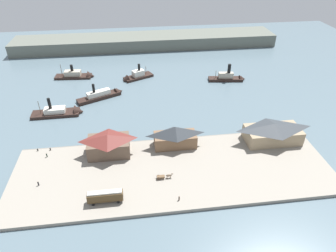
{
  "coord_description": "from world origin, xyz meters",
  "views": [
    {
      "loc": [
        -12.02,
        -99.5,
        71.6
      ],
      "look_at": [
        1.52,
        4.22,
        2.0
      ],
      "focal_mm": 32.25,
      "sensor_mm": 36.0,
      "label": 1
    }
  ],
  "objects_px": {
    "ferry_near_quay": "(103,95)",
    "ferry_approaching_east": "(135,77)",
    "ferry_shed_customs_shed": "(109,144)",
    "pedestrian_walking_west": "(38,184)",
    "pedestrian_near_cart": "(179,198)",
    "horse_cart": "(164,176)",
    "mooring_post_center_west": "(50,149)",
    "ferry_moored_west": "(229,78)",
    "ferry_shed_central_terminal": "(175,136)",
    "mooring_post_west": "(38,150)",
    "ferry_shed_east_terminal": "(273,132)",
    "street_tram": "(105,196)",
    "pedestrian_standing_center": "(47,155)",
    "ferry_mid_harbor": "(79,75)",
    "ferry_outer_harbor": "(63,112)"
  },
  "relations": [
    {
      "from": "horse_cart",
      "to": "ferry_mid_harbor",
      "type": "distance_m",
      "value": 96.64
    },
    {
      "from": "ferry_shed_central_terminal",
      "to": "horse_cart",
      "type": "relative_size",
      "value": 2.9
    },
    {
      "from": "ferry_shed_east_terminal",
      "to": "ferry_approaching_east",
      "type": "bearing_deg",
      "value": 127.25
    },
    {
      "from": "ferry_shed_customs_shed",
      "to": "mooring_post_center_west",
      "type": "distance_m",
      "value": 22.9
    },
    {
      "from": "mooring_post_center_west",
      "to": "ferry_mid_harbor",
      "type": "bearing_deg",
      "value": 87.84
    },
    {
      "from": "pedestrian_near_cart",
      "to": "ferry_near_quay",
      "type": "height_order",
      "value": "ferry_near_quay"
    },
    {
      "from": "street_tram",
      "to": "pedestrian_standing_center",
      "type": "height_order",
      "value": "street_tram"
    },
    {
      "from": "ferry_shed_central_terminal",
      "to": "pedestrian_walking_west",
      "type": "bearing_deg",
      "value": -161.91
    },
    {
      "from": "pedestrian_walking_west",
      "to": "horse_cart",
      "type": "bearing_deg",
      "value": -2.83
    },
    {
      "from": "ferry_shed_east_terminal",
      "to": "ferry_mid_harbor",
      "type": "distance_m",
      "value": 110.19
    },
    {
      "from": "pedestrian_near_cart",
      "to": "ferry_moored_west",
      "type": "bearing_deg",
      "value": 63.58
    },
    {
      "from": "ferry_shed_east_terminal",
      "to": "pedestrian_standing_center",
      "type": "xyz_separation_m",
      "value": [
        -85.38,
        0.97,
        -3.17
      ]
    },
    {
      "from": "ferry_outer_harbor",
      "to": "pedestrian_near_cart",
      "type": "bearing_deg",
      "value": -53.32
    },
    {
      "from": "mooring_post_west",
      "to": "ferry_approaching_east",
      "type": "xyz_separation_m",
      "value": [
        38.65,
        61.85,
        -0.26
      ]
    },
    {
      "from": "horse_cart",
      "to": "pedestrian_walking_west",
      "type": "xyz_separation_m",
      "value": [
        -40.89,
        2.02,
        -0.15
      ]
    },
    {
      "from": "pedestrian_standing_center",
      "to": "mooring_post_west",
      "type": "height_order",
      "value": "pedestrian_standing_center"
    },
    {
      "from": "ferry_shed_customs_shed",
      "to": "pedestrian_walking_west",
      "type": "bearing_deg",
      "value": -147.86
    },
    {
      "from": "ferry_mid_harbor",
      "to": "mooring_post_center_west",
      "type": "bearing_deg",
      "value": -92.16
    },
    {
      "from": "mooring_post_center_west",
      "to": "ferry_approaching_east",
      "type": "xyz_separation_m",
      "value": [
        34.03,
        62.09,
        -0.26
      ]
    },
    {
      "from": "ferry_shed_customs_shed",
      "to": "ferry_near_quay",
      "type": "xyz_separation_m",
      "value": [
        -4.53,
        46.73,
        -3.85
      ]
    },
    {
      "from": "ferry_shed_east_terminal",
      "to": "horse_cart",
      "type": "distance_m",
      "value": 47.06
    },
    {
      "from": "mooring_post_west",
      "to": "ferry_near_quay",
      "type": "distance_m",
      "value": 47.56
    },
    {
      "from": "ferry_shed_customs_shed",
      "to": "street_tram",
      "type": "xyz_separation_m",
      "value": [
        -0.39,
        -23.91,
        -1.69
      ]
    },
    {
      "from": "pedestrian_standing_center",
      "to": "ferry_moored_west",
      "type": "bearing_deg",
      "value": 33.59
    },
    {
      "from": "horse_cart",
      "to": "mooring_post_center_west",
      "type": "bearing_deg",
      "value": 153.19
    },
    {
      "from": "horse_cart",
      "to": "ferry_near_quay",
      "type": "bearing_deg",
      "value": 110.13
    },
    {
      "from": "ferry_shed_east_terminal",
      "to": "ferry_moored_west",
      "type": "xyz_separation_m",
      "value": [
        0.91,
        58.26,
        -3.51
      ]
    },
    {
      "from": "pedestrian_walking_west",
      "to": "pedestrian_near_cart",
      "type": "distance_m",
      "value": 45.93
    },
    {
      "from": "ferry_shed_central_terminal",
      "to": "ferry_shed_east_terminal",
      "type": "bearing_deg",
      "value": -2.62
    },
    {
      "from": "ferry_shed_east_terminal",
      "to": "pedestrian_near_cart",
      "type": "xyz_separation_m",
      "value": [
        -40.86,
        -25.81,
        -3.2
      ]
    },
    {
      "from": "ferry_near_quay",
      "to": "ferry_shed_east_terminal",
      "type": "bearing_deg",
      "value": -35.0
    },
    {
      "from": "ferry_outer_harbor",
      "to": "ferry_shed_central_terminal",
      "type": "bearing_deg",
      "value": -33.81
    },
    {
      "from": "ferry_shed_central_terminal",
      "to": "pedestrian_walking_west",
      "type": "distance_m",
      "value": 49.78
    },
    {
      "from": "ferry_moored_west",
      "to": "ferry_shed_central_terminal",
      "type": "bearing_deg",
      "value": -124.51
    },
    {
      "from": "street_tram",
      "to": "ferry_near_quay",
      "type": "relative_size",
      "value": 0.46
    },
    {
      "from": "ferry_shed_customs_shed",
      "to": "pedestrian_near_cart",
      "type": "distance_m",
      "value": 34.31
    },
    {
      "from": "ferry_shed_central_terminal",
      "to": "ferry_mid_harbor",
      "type": "height_order",
      "value": "ferry_shed_central_terminal"
    },
    {
      "from": "ferry_shed_central_terminal",
      "to": "pedestrian_near_cart",
      "type": "xyz_separation_m",
      "value": [
        -2.9,
        -27.54,
        -3.59
      ]
    },
    {
      "from": "ferry_moored_west",
      "to": "pedestrian_near_cart",
      "type": "bearing_deg",
      "value": -116.42
    },
    {
      "from": "ferry_near_quay",
      "to": "ferry_approaching_east",
      "type": "bearing_deg",
      "value": 50.38
    },
    {
      "from": "pedestrian_walking_west",
      "to": "ferry_near_quay",
      "type": "relative_size",
      "value": 0.07
    },
    {
      "from": "pedestrian_near_cart",
      "to": "ferry_approaching_east",
      "type": "bearing_deg",
      "value": 96.18
    },
    {
      "from": "ferry_shed_customs_shed",
      "to": "mooring_post_center_west",
      "type": "xyz_separation_m",
      "value": [
        -22.16,
        4.46,
        -3.68
      ]
    },
    {
      "from": "ferry_shed_central_terminal",
      "to": "ferry_outer_harbor",
      "type": "relative_size",
      "value": 0.7
    },
    {
      "from": "pedestrian_walking_west",
      "to": "ferry_moored_west",
      "type": "relative_size",
      "value": 0.08
    },
    {
      "from": "ferry_shed_central_terminal",
      "to": "pedestrian_near_cart",
      "type": "distance_m",
      "value": 27.92
    },
    {
      "from": "horse_cart",
      "to": "ferry_approaching_east",
      "type": "relative_size",
      "value": 0.3
    },
    {
      "from": "ferry_near_quay",
      "to": "ferry_mid_harbor",
      "type": "bearing_deg",
      "value": 120.08
    },
    {
      "from": "ferry_shed_customs_shed",
      "to": "mooring_post_center_west",
      "type": "relative_size",
      "value": 17.04
    },
    {
      "from": "pedestrian_near_cart",
      "to": "mooring_post_west",
      "type": "relative_size",
      "value": 1.87
    }
  ]
}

